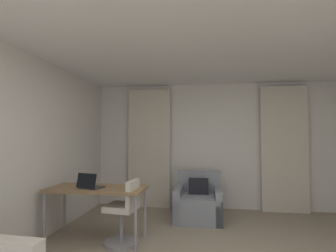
# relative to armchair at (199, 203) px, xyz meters

# --- Properties ---
(wall_window) EXTENTS (5.12, 0.06, 2.60)m
(wall_window) POSITION_rel_armchair_xyz_m (0.31, 0.81, 1.02)
(wall_window) COLOR silver
(wall_window) RESTS_ON ground
(ceiling) EXTENTS (5.12, 6.12, 0.06)m
(ceiling) POSITION_rel_armchair_xyz_m (0.31, -2.22, 2.35)
(ceiling) COLOR white
(ceiling) RESTS_ON wall_left
(curtain_left_panel) EXTENTS (0.90, 0.06, 2.50)m
(curtain_left_panel) POSITION_rel_armchair_xyz_m (-1.07, 0.68, 0.97)
(curtain_left_panel) COLOR beige
(curtain_left_panel) RESTS_ON ground
(curtain_right_panel) EXTENTS (0.90, 0.06, 2.50)m
(curtain_right_panel) POSITION_rel_armchair_xyz_m (1.68, 0.68, 0.97)
(curtain_right_panel) COLOR beige
(curtain_right_panel) RESTS_ON ground
(armchair) EXTENTS (0.83, 0.85, 0.83)m
(armchair) POSITION_rel_armchair_xyz_m (0.00, 0.00, 0.00)
(armchair) COLOR gray
(armchair) RESTS_ON ground
(desk) EXTENTS (1.39, 0.62, 0.75)m
(desk) POSITION_rel_armchair_xyz_m (-1.41, -1.21, 0.41)
(desk) COLOR olive
(desk) RESTS_ON ground
(desk_chair) EXTENTS (0.48, 0.48, 0.88)m
(desk_chair) POSITION_rel_armchair_xyz_m (-0.99, -1.27, 0.11)
(desk_chair) COLOR gray
(desk_chair) RESTS_ON ground
(laptop) EXTENTS (0.37, 0.32, 0.22)m
(laptop) POSITION_rel_armchair_xyz_m (-1.48, -1.29, 0.52)
(laptop) COLOR #2D2D33
(laptop) RESTS_ON desk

